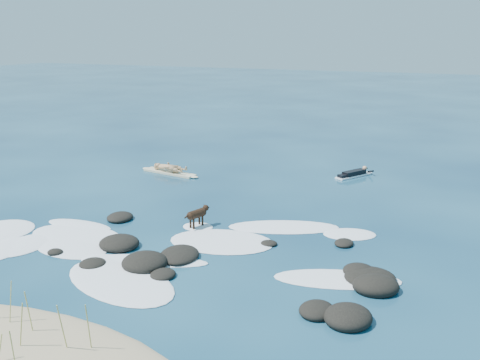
% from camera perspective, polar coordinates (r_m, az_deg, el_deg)
% --- Properties ---
extents(ground, '(160.00, 160.00, 0.00)m').
position_cam_1_polar(ground, '(18.40, -5.55, -5.70)').
color(ground, '#0A2642').
rests_on(ground, ground).
extents(reef_rocks, '(14.48, 6.77, 0.53)m').
position_cam_1_polar(reef_rocks, '(15.72, -3.66, -9.08)').
color(reef_rocks, black).
rests_on(reef_rocks, ground).
extents(breaking_foam, '(14.57, 8.80, 0.12)m').
position_cam_1_polar(breaking_foam, '(17.45, -10.02, -7.06)').
color(breaking_foam, white).
rests_on(breaking_foam, ground).
extents(standing_surfer_rig, '(3.43, 1.07, 1.95)m').
position_cam_1_polar(standing_surfer_rig, '(25.97, -7.57, 2.32)').
color(standing_surfer_rig, beige).
rests_on(standing_surfer_rig, ground).
extents(paddling_surfer_rig, '(1.61, 2.15, 0.40)m').
position_cam_1_polar(paddling_surfer_rig, '(25.97, 12.11, 0.67)').
color(paddling_surfer_rig, white).
rests_on(paddling_surfer_rig, ground).
extents(dog, '(0.56, 1.18, 0.78)m').
position_cam_1_polar(dog, '(18.74, -4.54, -3.61)').
color(dog, black).
rests_on(dog, ground).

